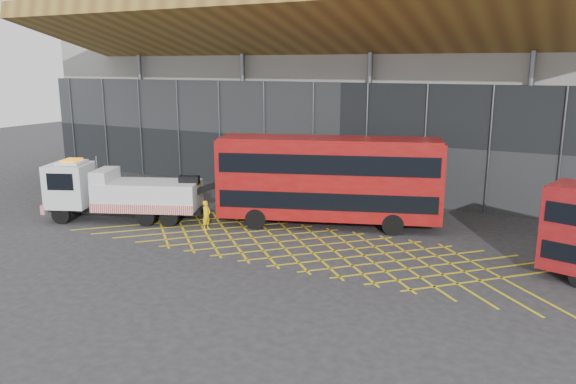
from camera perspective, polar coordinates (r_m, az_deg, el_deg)
The scene contains 6 objects.
ground_plane at distance 31.48m, azimuth -6.13°, elevation -4.25°, with size 120.00×120.00×0.00m, color #28282B.
road_markings at distance 29.22m, azimuth 1.79°, elevation -5.52°, with size 26.36×7.16×0.01m.
construction_building at distance 45.89m, azimuth 8.72°, elevation 12.39°, with size 55.00×23.97×18.00m.
recovery_truck at distance 35.09m, azimuth -16.87°, elevation -0.02°, with size 10.51×5.76×3.76m.
bus_towed at distance 32.28m, azimuth 4.13°, elevation 1.47°, with size 12.92×6.85×5.16m.
worker at distance 32.24m, azimuth -8.29°, elevation -2.34°, with size 0.61×0.40×1.68m, color yellow.
Camera 1 is at (16.71, -25.05, 9.19)m, focal length 35.00 mm.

